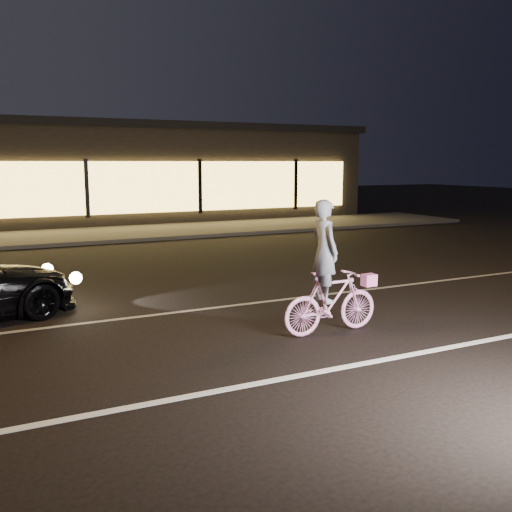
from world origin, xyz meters
TOP-DOWN VIEW (x-y plane):
  - ground at (0.00, 0.00)m, footprint 90.00×90.00m
  - lane_stripe_near at (0.00, -1.50)m, footprint 60.00×0.12m
  - lane_stripe_far at (0.00, 2.00)m, footprint 60.00×0.10m
  - sidewalk at (0.00, 13.00)m, footprint 30.00×4.00m
  - storefront at (0.00, 18.97)m, footprint 25.40×8.42m
  - cyclist at (0.94, -0.17)m, footprint 1.62×0.56m

SIDE VIEW (x-z plane):
  - ground at x=0.00m, z-range 0.00..0.00m
  - lane_stripe_near at x=0.00m, z-range 0.00..0.01m
  - lane_stripe_far at x=0.00m, z-range 0.00..0.01m
  - sidewalk at x=0.00m, z-range 0.00..0.12m
  - cyclist at x=0.94m, z-range -0.29..1.74m
  - storefront at x=0.00m, z-range 0.05..4.25m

